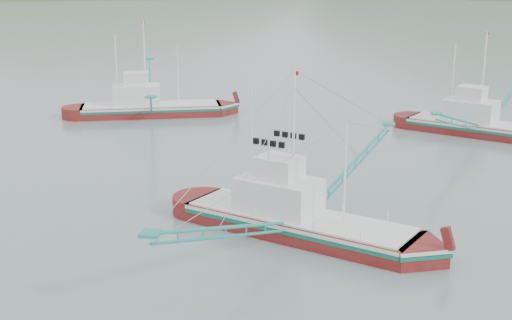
# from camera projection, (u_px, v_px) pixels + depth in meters

# --- Properties ---
(ground) EXTENTS (1200.00, 1200.00, 0.00)m
(ground) POSITION_uv_depth(u_px,v_px,m) (239.00, 248.00, 37.44)
(ground) COLOR slate
(ground) RESTS_ON ground
(main_boat) EXTENTS (13.66, 22.96, 9.81)m
(main_boat) POSITION_uv_depth(u_px,v_px,m) (298.00, 200.00, 38.87)
(main_boat) COLOR maroon
(main_boat) RESTS_ON ground
(bg_boat_right) EXTENTS (14.13, 22.49, 9.67)m
(bg_boat_right) POSITION_uv_depth(u_px,v_px,m) (484.00, 113.00, 61.78)
(bg_boat_right) COLOR maroon
(bg_boat_right) RESTS_ON ground
(bg_boat_left) EXTENTS (14.10, 24.09, 10.00)m
(bg_boat_left) POSITION_uv_depth(u_px,v_px,m) (149.00, 97.00, 69.92)
(bg_boat_left) COLOR maroon
(bg_boat_left) RESTS_ON ground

